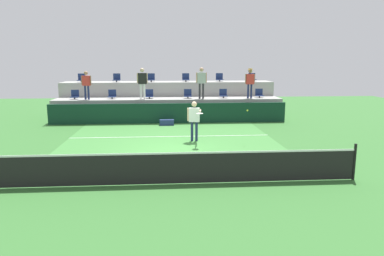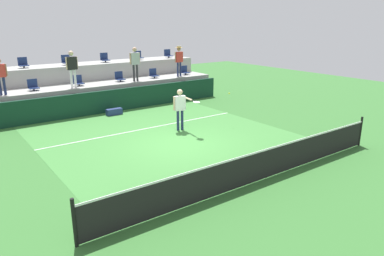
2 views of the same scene
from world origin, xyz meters
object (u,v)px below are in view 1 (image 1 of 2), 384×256
Objects in this scene: tennis_player at (194,117)px; spectator_in_grey at (201,80)px; stadium_chair_lower_far_right at (259,94)px; stadium_chair_upper_far_left at (81,79)px; stadium_chair_lower_right at (223,94)px; spectator_leaning_on_rail at (86,83)px; stadium_chair_lower_mid_right at (188,94)px; stadium_chair_upper_mid_left at (151,78)px; stadium_chair_upper_far_right at (252,78)px; stadium_chair_lower_mid_left at (149,95)px; stadium_chair_lower_left at (112,95)px; stadium_chair_upper_right at (220,78)px; spectator_in_white at (142,80)px; stadium_chair_upper_left at (117,78)px; stadium_chair_lower_far_left at (75,95)px; equipment_bag at (167,122)px; stadium_chair_upper_mid_right at (186,78)px; tennis_ball at (247,111)px; spectator_with_hat at (250,80)px.

tennis_player is 0.97× the size of spectator_in_grey.
stadium_chair_lower_far_right is 10.84m from stadium_chair_upper_far_left.
spectator_leaning_on_rail is (-7.76, -0.38, 0.73)m from stadium_chair_lower_right.
stadium_chair_lower_mid_right and stadium_chair_lower_right have the same top height.
stadium_chair_lower_far_right is 6.70m from stadium_chair_upper_mid_left.
stadium_chair_lower_mid_left is at bearing -164.37° from stadium_chair_upper_far_right.
stadium_chair_lower_left is at bearing 175.70° from spectator_in_grey.
stadium_chair_upper_right is at bearing 40.33° from stadium_chair_lower_mid_right.
stadium_chair_lower_mid_left is at bearing 46.99° from spectator_in_white.
stadium_chair_upper_mid_left is at bearing 143.20° from spectator_in_grey.
stadium_chair_upper_mid_left reaches higher than tennis_player.
stadium_chair_upper_left is (-8.52, 1.80, 0.85)m from stadium_chair_lower_far_right.
stadium_chair_lower_far_left is at bearing -90.48° from stadium_chair_upper_far_left.
stadium_chair_upper_right is (6.41, 0.00, 0.00)m from stadium_chair_upper_left.
tennis_player is (2.13, -5.87, -0.42)m from stadium_chair_lower_mid_left.
spectator_leaning_on_rail is at bearing -122.43° from stadium_chair_upper_left.
stadium_chair_lower_right is at bearing 0.00° from stadium_chair_lower_left.
equipment_bag is (-5.46, -3.69, -2.16)m from stadium_chair_upper_far_right.
spectator_leaning_on_rail is 3.09m from spectator_in_white.
stadium_chair_upper_mid_left reaches higher than stadium_chair_lower_mid_right.
stadium_chair_upper_mid_right is 7.65× the size of tennis_ball.
stadium_chair_lower_mid_right is (4.35, 0.00, 0.00)m from stadium_chair_lower_left.
stadium_chair_upper_far_left is at bearing 144.50° from equipment_bag.
tennis_player is at bearing -123.70° from spectator_with_hat.
stadium_chair_upper_left and stadium_chair_upper_right have the same top height.
stadium_chair_upper_right is 8.26m from tennis_ball.
stadium_chair_lower_far_left is 3.97m from spectator_in_white.
spectator_with_hat is at bearing -2.20° from stadium_chair_lower_far_left.
stadium_chair_upper_far_right reaches higher than stadium_chair_lower_mid_right.
tennis_ball is (2.05, -8.21, -0.93)m from stadium_chair_upper_mid_right.
tennis_ball is (-0.08, -8.21, -0.93)m from stadium_chair_upper_right.
spectator_in_white is at bearing -171.55° from stadium_chair_lower_mid_right.
stadium_chair_lower_far_right is at bearing -40.49° from stadium_chair_upper_right.
tennis_ball is (-1.51, -6.03, -0.92)m from spectator_with_hat.
stadium_chair_upper_right is at bearing 89.46° from tennis_ball.
spectator_leaning_on_rail is (-5.58, 5.48, 1.14)m from tennis_player.
stadium_chair_lower_left is 2.88m from stadium_chair_upper_far_left.
stadium_chair_lower_mid_left is 1.00× the size of stadium_chair_lower_mid_right.
stadium_chair_lower_left is 1.00× the size of stadium_chair_upper_left.
equipment_bag is (3.09, -1.89, -1.31)m from stadium_chair_lower_left.
spectator_with_hat is (5.72, -2.18, -0.01)m from stadium_chair_upper_mid_left.
stadium_chair_upper_far_left is 7.50m from spectator_in_grey.
stadium_chair_lower_far_left reaches higher than tennis_ball.
stadium_chair_upper_far_left and stadium_chair_upper_mid_right have the same top height.
tennis_player reaches higher than tennis_ball.
stadium_chair_upper_far_left is at bearing 164.35° from stadium_chair_lower_mid_right.
spectator_in_grey is (0.76, -2.18, 0.01)m from stadium_chair_upper_mid_right.
tennis_player is at bearing -61.34° from stadium_chair_upper_left.
stadium_chair_lower_right is at bearing 180.00° from stadium_chair_lower_far_right.
spectator_in_white is at bearing -175.30° from stadium_chair_lower_right.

